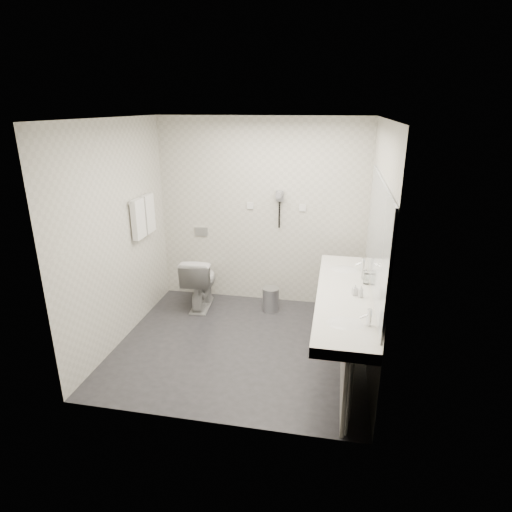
# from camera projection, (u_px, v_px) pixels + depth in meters

# --- Properties ---
(floor) EXTENTS (2.80, 2.80, 0.00)m
(floor) POSITION_uv_depth(u_px,v_px,m) (241.00, 345.00, 4.94)
(floor) COLOR #26262A
(floor) RESTS_ON ground
(ceiling) EXTENTS (2.80, 2.80, 0.00)m
(ceiling) POSITION_uv_depth(u_px,v_px,m) (238.00, 118.00, 4.11)
(ceiling) COLOR silver
(ceiling) RESTS_ON wall_back
(wall_back) EXTENTS (2.80, 0.00, 2.80)m
(wall_back) POSITION_uv_depth(u_px,v_px,m) (261.00, 213.00, 5.73)
(wall_back) COLOR beige
(wall_back) RESTS_ON floor
(wall_front) EXTENTS (2.80, 0.00, 2.80)m
(wall_front) POSITION_uv_depth(u_px,v_px,m) (202.00, 292.00, 3.32)
(wall_front) COLOR beige
(wall_front) RESTS_ON floor
(wall_left) EXTENTS (0.00, 2.60, 2.60)m
(wall_left) POSITION_uv_depth(u_px,v_px,m) (118.00, 235.00, 4.77)
(wall_left) COLOR beige
(wall_left) RESTS_ON floor
(wall_right) EXTENTS (0.00, 2.60, 2.60)m
(wall_right) POSITION_uv_depth(u_px,v_px,m) (376.00, 250.00, 4.27)
(wall_right) COLOR beige
(wall_right) RESTS_ON floor
(vanity_counter) EXTENTS (0.55, 2.20, 0.10)m
(vanity_counter) POSITION_uv_depth(u_px,v_px,m) (345.00, 297.00, 4.29)
(vanity_counter) COLOR silver
(vanity_counter) RESTS_ON floor
(vanity_panel) EXTENTS (0.03, 2.15, 0.75)m
(vanity_panel) POSITION_uv_depth(u_px,v_px,m) (344.00, 334.00, 4.42)
(vanity_panel) COLOR gray
(vanity_panel) RESTS_ON floor
(vanity_post_near) EXTENTS (0.06, 0.06, 0.75)m
(vanity_post_near) POSITION_uv_depth(u_px,v_px,m) (348.00, 399.00, 3.46)
(vanity_post_near) COLOR silver
(vanity_post_near) RESTS_ON floor
(vanity_post_far) EXTENTS (0.06, 0.06, 0.75)m
(vanity_post_far) POSITION_uv_depth(u_px,v_px,m) (346.00, 294.00, 5.38)
(vanity_post_far) COLOR silver
(vanity_post_far) RESTS_ON floor
(mirror) EXTENTS (0.02, 2.20, 1.05)m
(mirror) POSITION_uv_depth(u_px,v_px,m) (377.00, 237.00, 4.02)
(mirror) COLOR #B2BCC6
(mirror) RESTS_ON wall_right
(basin_near) EXTENTS (0.40, 0.31, 0.05)m
(basin_near) POSITION_uv_depth(u_px,v_px,m) (345.00, 325.00, 3.67)
(basin_near) COLOR silver
(basin_near) RESTS_ON vanity_counter
(basin_far) EXTENTS (0.40, 0.31, 0.05)m
(basin_far) POSITION_uv_depth(u_px,v_px,m) (345.00, 271.00, 4.88)
(basin_far) COLOR silver
(basin_far) RESTS_ON vanity_counter
(faucet_near) EXTENTS (0.04, 0.04, 0.15)m
(faucet_near) POSITION_uv_depth(u_px,v_px,m) (369.00, 317.00, 3.61)
(faucet_near) COLOR silver
(faucet_near) RESTS_ON vanity_counter
(faucet_far) EXTENTS (0.04, 0.04, 0.15)m
(faucet_far) POSITION_uv_depth(u_px,v_px,m) (363.00, 264.00, 4.81)
(faucet_far) COLOR silver
(faucet_far) RESTS_ON vanity_counter
(soap_bottle_a) EXTENTS (0.07, 0.07, 0.11)m
(soap_bottle_a) POSITION_uv_depth(u_px,v_px,m) (355.00, 290.00, 4.20)
(soap_bottle_a) COLOR silver
(soap_bottle_a) RESTS_ON vanity_counter
(soap_bottle_c) EXTENTS (0.06, 0.06, 0.13)m
(soap_bottle_c) POSITION_uv_depth(u_px,v_px,m) (361.00, 291.00, 4.14)
(soap_bottle_c) COLOR silver
(soap_bottle_c) RESTS_ON vanity_counter
(glass_left) EXTENTS (0.06, 0.06, 0.11)m
(glass_left) POSITION_uv_depth(u_px,v_px,m) (366.00, 279.00, 4.46)
(glass_left) COLOR silver
(glass_left) RESTS_ON vanity_counter
(glass_right) EXTENTS (0.06, 0.06, 0.10)m
(glass_right) POSITION_uv_depth(u_px,v_px,m) (364.00, 275.00, 4.59)
(glass_right) COLOR silver
(glass_right) RESTS_ON vanity_counter
(toilet) EXTENTS (0.47, 0.75, 0.73)m
(toilet) POSITION_uv_depth(u_px,v_px,m) (200.00, 281.00, 5.79)
(toilet) COLOR silver
(toilet) RESTS_ON floor
(flush_plate) EXTENTS (0.18, 0.02, 0.12)m
(flush_plate) POSITION_uv_depth(u_px,v_px,m) (201.00, 232.00, 5.97)
(flush_plate) COLOR #B2B5BA
(flush_plate) RESTS_ON wall_back
(pedal_bin) EXTENTS (0.28, 0.28, 0.31)m
(pedal_bin) POSITION_uv_depth(u_px,v_px,m) (271.00, 300.00, 5.72)
(pedal_bin) COLOR #B2B5BA
(pedal_bin) RESTS_ON floor
(bin_lid) EXTENTS (0.22, 0.22, 0.02)m
(bin_lid) POSITION_uv_depth(u_px,v_px,m) (271.00, 289.00, 5.67)
(bin_lid) COLOR #B2B5BA
(bin_lid) RESTS_ON pedal_bin
(towel_rail) EXTENTS (0.02, 0.62, 0.02)m
(towel_rail) POSITION_uv_depth(u_px,v_px,m) (141.00, 199.00, 5.17)
(towel_rail) COLOR silver
(towel_rail) RESTS_ON wall_left
(towel_near) EXTENTS (0.07, 0.24, 0.48)m
(towel_near) POSITION_uv_depth(u_px,v_px,m) (138.00, 219.00, 5.12)
(towel_near) COLOR white
(towel_near) RESTS_ON towel_rail
(towel_far) EXTENTS (0.07, 0.24, 0.48)m
(towel_far) POSITION_uv_depth(u_px,v_px,m) (148.00, 214.00, 5.38)
(towel_far) COLOR white
(towel_far) RESTS_ON towel_rail
(dryer_cradle) EXTENTS (0.10, 0.04, 0.14)m
(dryer_cradle) POSITION_uv_depth(u_px,v_px,m) (280.00, 196.00, 5.57)
(dryer_cradle) COLOR gray
(dryer_cradle) RESTS_ON wall_back
(dryer_barrel) EXTENTS (0.08, 0.14, 0.08)m
(dryer_barrel) POSITION_uv_depth(u_px,v_px,m) (279.00, 195.00, 5.50)
(dryer_barrel) COLOR gray
(dryer_barrel) RESTS_ON dryer_cradle
(dryer_cord) EXTENTS (0.02, 0.02, 0.35)m
(dryer_cord) POSITION_uv_depth(u_px,v_px,m) (279.00, 215.00, 5.64)
(dryer_cord) COLOR black
(dryer_cord) RESTS_ON dryer_cradle
(switch_plate_a) EXTENTS (0.09, 0.02, 0.09)m
(switch_plate_a) POSITION_uv_depth(u_px,v_px,m) (250.00, 206.00, 5.71)
(switch_plate_a) COLOR silver
(switch_plate_a) RESTS_ON wall_back
(switch_plate_b) EXTENTS (0.09, 0.02, 0.09)m
(switch_plate_b) POSITION_uv_depth(u_px,v_px,m) (302.00, 208.00, 5.58)
(switch_plate_b) COLOR silver
(switch_plate_b) RESTS_ON wall_back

